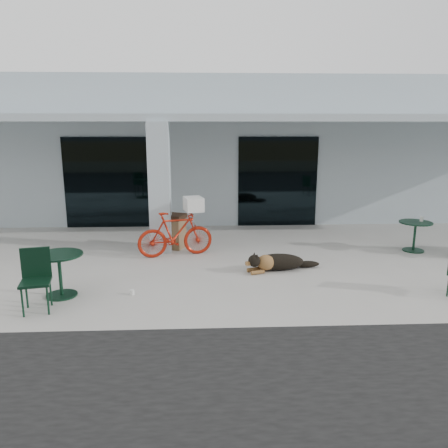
{
  "coord_description": "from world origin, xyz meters",
  "views": [
    {
      "loc": [
        -0.44,
        -8.15,
        3.05
      ],
      "look_at": [
        -0.02,
        0.82,
        1.0
      ],
      "focal_mm": 35.0,
      "sensor_mm": 36.0,
      "label": 1
    }
  ],
  "objects_px": {
    "cafe_table_far": "(414,236)",
    "trash_receptacle": "(174,231)",
    "cafe_chair_near": "(35,281)",
    "cafe_table_near": "(60,275)",
    "bicycle": "(175,234)",
    "dog": "(279,261)"
  },
  "relations": [
    {
      "from": "cafe_table_near",
      "to": "cafe_table_far",
      "type": "height_order",
      "value": "cafe_table_near"
    },
    {
      "from": "cafe_table_far",
      "to": "trash_receptacle",
      "type": "bearing_deg",
      "value": 174.74
    },
    {
      "from": "dog",
      "to": "trash_receptacle",
      "type": "distance_m",
      "value": 2.98
    },
    {
      "from": "dog",
      "to": "cafe_chair_near",
      "type": "bearing_deg",
      "value": -175.44
    },
    {
      "from": "bicycle",
      "to": "dog",
      "type": "height_order",
      "value": "bicycle"
    },
    {
      "from": "bicycle",
      "to": "dog",
      "type": "xyz_separation_m",
      "value": [
        2.27,
        -1.15,
        -0.33
      ]
    },
    {
      "from": "trash_receptacle",
      "to": "dog",
      "type": "bearing_deg",
      "value": -38.31
    },
    {
      "from": "dog",
      "to": "cafe_table_near",
      "type": "distance_m",
      "value": 4.38
    },
    {
      "from": "cafe_table_far",
      "to": "trash_receptacle",
      "type": "relative_size",
      "value": 0.91
    },
    {
      "from": "trash_receptacle",
      "to": "bicycle",
      "type": "bearing_deg",
      "value": -84.34
    },
    {
      "from": "dog",
      "to": "cafe_table_far",
      "type": "bearing_deg",
      "value": 0.97
    },
    {
      "from": "bicycle",
      "to": "cafe_table_near",
      "type": "distance_m",
      "value": 3.08
    },
    {
      "from": "cafe_table_far",
      "to": "trash_receptacle",
      "type": "xyz_separation_m",
      "value": [
        -5.91,
        0.54,
        0.07
      ]
    },
    {
      "from": "bicycle",
      "to": "dog",
      "type": "bearing_deg",
      "value": -131.12
    },
    {
      "from": "cafe_table_near",
      "to": "trash_receptacle",
      "type": "bearing_deg",
      "value": 59.07
    },
    {
      "from": "cafe_table_near",
      "to": "cafe_chair_near",
      "type": "xyz_separation_m",
      "value": [
        -0.19,
        -0.66,
        0.13
      ]
    },
    {
      "from": "cafe_table_near",
      "to": "dog",
      "type": "bearing_deg",
      "value": 16.65
    },
    {
      "from": "cafe_table_near",
      "to": "cafe_chair_near",
      "type": "distance_m",
      "value": 0.69
    },
    {
      "from": "trash_receptacle",
      "to": "cafe_table_far",
      "type": "bearing_deg",
      "value": -5.26
    },
    {
      "from": "dog",
      "to": "trash_receptacle",
      "type": "bearing_deg",
      "value": 122.68
    },
    {
      "from": "cafe_chair_near",
      "to": "cafe_table_far",
      "type": "bearing_deg",
      "value": 9.95
    },
    {
      "from": "cafe_chair_near",
      "to": "trash_receptacle",
      "type": "bearing_deg",
      "value": 49.44
    }
  ]
}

